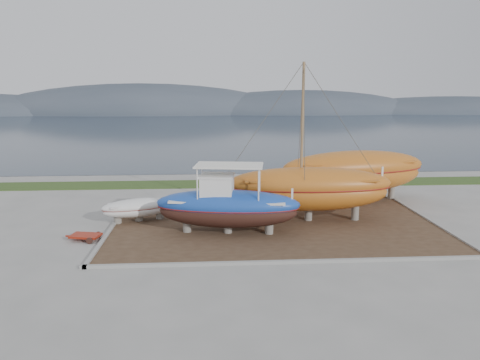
{
  "coord_description": "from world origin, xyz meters",
  "views": [
    {
      "loc": [
        -3.65,
        -21.54,
        7.67
      ],
      "look_at": [
        -1.98,
        4.0,
        2.61
      ],
      "focal_mm": 35.0,
      "sensor_mm": 36.0,
      "label": 1
    }
  ],
  "objects_px": {
    "orange_bare_hull": "(354,177)",
    "red_trailer": "(86,237)",
    "orange_sailboat": "(310,143)",
    "blue_caique": "(228,199)",
    "white_dinghy": "(139,210)"
  },
  "relations": [
    {
      "from": "orange_sailboat",
      "to": "white_dinghy",
      "type": "bearing_deg",
      "value": 179.23
    },
    {
      "from": "white_dinghy",
      "to": "orange_bare_hull",
      "type": "height_order",
      "value": "orange_bare_hull"
    },
    {
      "from": "blue_caique",
      "to": "orange_sailboat",
      "type": "distance_m",
      "value": 5.88
    },
    {
      "from": "orange_bare_hull",
      "to": "red_trailer",
      "type": "height_order",
      "value": "orange_bare_hull"
    },
    {
      "from": "blue_caique",
      "to": "white_dinghy",
      "type": "bearing_deg",
      "value": 160.77
    },
    {
      "from": "orange_bare_hull",
      "to": "red_trailer",
      "type": "xyz_separation_m",
      "value": [
        -16.08,
        -7.1,
        -1.59
      ]
    },
    {
      "from": "orange_sailboat",
      "to": "red_trailer",
      "type": "height_order",
      "value": "orange_sailboat"
    },
    {
      "from": "orange_bare_hull",
      "to": "red_trailer",
      "type": "bearing_deg",
      "value": -167.71
    },
    {
      "from": "blue_caique",
      "to": "white_dinghy",
      "type": "distance_m",
      "value": 5.82
    },
    {
      "from": "red_trailer",
      "to": "orange_bare_hull",
      "type": "bearing_deg",
      "value": 36.15
    },
    {
      "from": "white_dinghy",
      "to": "orange_sailboat",
      "type": "relative_size",
      "value": 0.44
    },
    {
      "from": "blue_caique",
      "to": "orange_sailboat",
      "type": "height_order",
      "value": "orange_sailboat"
    },
    {
      "from": "blue_caique",
      "to": "white_dinghy",
      "type": "xyz_separation_m",
      "value": [
        -5.06,
        2.6,
        -1.2
      ]
    },
    {
      "from": "orange_sailboat",
      "to": "red_trailer",
      "type": "distance_m",
      "value": 13.17
    },
    {
      "from": "blue_caique",
      "to": "red_trailer",
      "type": "height_order",
      "value": "blue_caique"
    }
  ]
}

